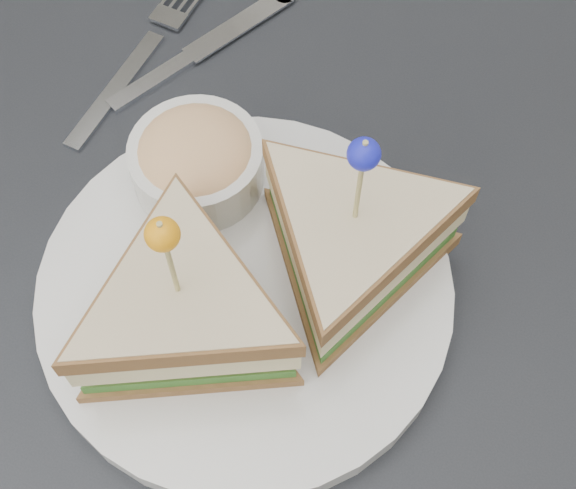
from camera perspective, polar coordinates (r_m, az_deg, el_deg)
The scene contains 4 objects.
table at distance 0.66m, azimuth -1.15°, elevation -5.63°, with size 0.80×0.80×0.75m.
plate_meal at distance 0.54m, azimuth -2.30°, elevation -1.70°, with size 0.33×0.31×0.17m.
cutlery_fork at distance 0.72m, azimuth -10.17°, elevation 13.43°, with size 0.03×0.21×0.01m.
cutlery_knife at distance 0.71m, azimuth -6.47°, elevation 13.44°, with size 0.10×0.19×0.01m.
Camera 1 is at (0.11, -0.23, 1.28)m, focal length 50.00 mm.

